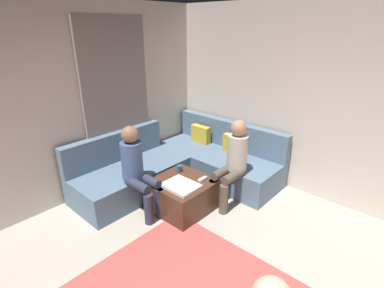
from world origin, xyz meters
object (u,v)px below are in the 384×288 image
at_px(coffee_mug, 179,168).
at_px(ottoman, 182,195).
at_px(person_on_couch_back, 233,160).
at_px(person_on_couch_side, 137,168).
at_px(game_remote, 203,179).
at_px(sectional_couch, 181,165).

bearing_deg(coffee_mug, ottoman, -39.29).
bearing_deg(person_on_couch_back, person_on_couch_side, 52.72).
distance_m(game_remote, person_on_couch_back, 0.49).
distance_m(ottoman, coffee_mug, 0.38).
xyz_separation_m(ottoman, game_remote, (0.18, 0.22, 0.22)).
relative_size(game_remote, person_on_couch_side, 0.12).
bearing_deg(game_remote, coffee_mug, -174.29).
distance_m(coffee_mug, game_remote, 0.40).
bearing_deg(person_on_couch_back, coffee_mug, 33.61).
xyz_separation_m(coffee_mug, person_on_couch_back, (0.62, 0.41, 0.19)).
xyz_separation_m(ottoman, person_on_couch_side, (-0.38, -0.43, 0.45)).
bearing_deg(coffee_mug, sectional_couch, 130.66).
relative_size(ottoman, coffee_mug, 8.00).
bearing_deg(coffee_mug, person_on_couch_back, 33.61).
bearing_deg(person_on_couch_side, sectional_couch, -171.36).
bearing_deg(sectional_couch, person_on_couch_side, -81.36).
distance_m(ottoman, game_remote, 0.36).
relative_size(ottoman, person_on_couch_back, 0.63).
bearing_deg(person_on_couch_side, ottoman, 138.77).
height_order(ottoman, coffee_mug, coffee_mug).
distance_m(ottoman, person_on_couch_side, 0.73).
bearing_deg(person_on_couch_back, sectional_couch, 3.39).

